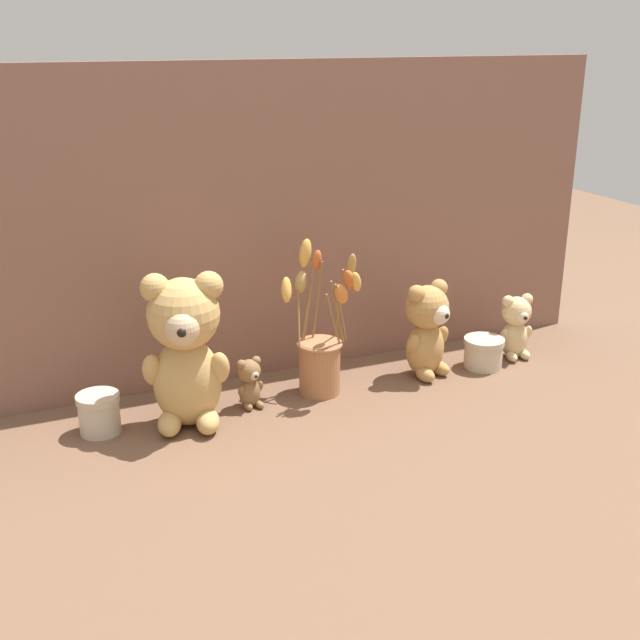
{
  "coord_description": "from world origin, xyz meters",
  "views": [
    {
      "loc": [
        -0.6,
        -1.37,
        0.71
      ],
      "look_at": [
        0.0,
        0.02,
        0.16
      ],
      "focal_mm": 45.0,
      "sensor_mm": 36.0,
      "label": 1
    }
  ],
  "objects_px": {
    "teddy_bear_large": "(185,348)",
    "teddy_bear_medium": "(427,328)",
    "flower_vase": "(320,350)",
    "decorative_tin_short": "(485,353)",
    "decorative_tin_tall": "(99,413)",
    "teddy_bear_small": "(516,325)",
    "teddy_bear_tiny": "(250,382)"
  },
  "relations": [
    {
      "from": "teddy_bear_medium",
      "to": "teddy_bear_small",
      "type": "relative_size",
      "value": 1.4
    },
    {
      "from": "teddy_bear_medium",
      "to": "decorative_tin_tall",
      "type": "relative_size",
      "value": 2.64
    },
    {
      "from": "teddy_bear_large",
      "to": "flower_vase",
      "type": "height_order",
      "value": "flower_vase"
    },
    {
      "from": "teddy_bear_medium",
      "to": "teddy_bear_small",
      "type": "bearing_deg",
      "value": 2.01
    },
    {
      "from": "flower_vase",
      "to": "decorative_tin_short",
      "type": "height_order",
      "value": "flower_vase"
    },
    {
      "from": "flower_vase",
      "to": "decorative_tin_short",
      "type": "relative_size",
      "value": 3.57
    },
    {
      "from": "teddy_bear_medium",
      "to": "teddy_bear_small",
      "type": "distance_m",
      "value": 0.24
    },
    {
      "from": "teddy_bear_tiny",
      "to": "flower_vase",
      "type": "height_order",
      "value": "flower_vase"
    },
    {
      "from": "teddy_bear_small",
      "to": "teddy_bear_medium",
      "type": "bearing_deg",
      "value": -177.99
    },
    {
      "from": "teddy_bear_tiny",
      "to": "decorative_tin_tall",
      "type": "distance_m",
      "value": 0.29
    },
    {
      "from": "teddy_bear_large",
      "to": "decorative_tin_tall",
      "type": "bearing_deg",
      "value": 167.08
    },
    {
      "from": "teddy_bear_tiny",
      "to": "flower_vase",
      "type": "distance_m",
      "value": 0.16
    },
    {
      "from": "teddy_bear_large",
      "to": "decorative_tin_short",
      "type": "height_order",
      "value": "teddy_bear_large"
    },
    {
      "from": "teddy_bear_small",
      "to": "teddy_bear_tiny",
      "type": "height_order",
      "value": "teddy_bear_small"
    },
    {
      "from": "flower_vase",
      "to": "decorative_tin_tall",
      "type": "bearing_deg",
      "value": 179.98
    },
    {
      "from": "teddy_bear_large",
      "to": "teddy_bear_medium",
      "type": "height_order",
      "value": "teddy_bear_large"
    },
    {
      "from": "teddy_bear_large",
      "to": "decorative_tin_tall",
      "type": "relative_size",
      "value": 3.77
    },
    {
      "from": "teddy_bear_large",
      "to": "decorative_tin_tall",
      "type": "height_order",
      "value": "teddy_bear_large"
    },
    {
      "from": "teddy_bear_small",
      "to": "flower_vase",
      "type": "height_order",
      "value": "flower_vase"
    },
    {
      "from": "teddy_bear_small",
      "to": "decorative_tin_short",
      "type": "bearing_deg",
      "value": -165.89
    },
    {
      "from": "teddy_bear_small",
      "to": "teddy_bear_tiny",
      "type": "relative_size",
      "value": 1.44
    },
    {
      "from": "decorative_tin_tall",
      "to": "decorative_tin_short",
      "type": "height_order",
      "value": "decorative_tin_tall"
    },
    {
      "from": "teddy_bear_small",
      "to": "flower_vase",
      "type": "bearing_deg",
      "value": 179.75
    },
    {
      "from": "teddy_bear_small",
      "to": "decorative_tin_tall",
      "type": "height_order",
      "value": "teddy_bear_small"
    },
    {
      "from": "flower_vase",
      "to": "decorative_tin_short",
      "type": "bearing_deg",
      "value": -3.93
    },
    {
      "from": "decorative_tin_short",
      "to": "teddy_bear_small",
      "type": "bearing_deg",
      "value": 14.11
    },
    {
      "from": "flower_vase",
      "to": "teddy_bear_large",
      "type": "bearing_deg",
      "value": -172.66
    },
    {
      "from": "teddy_bear_large",
      "to": "teddy_bear_tiny",
      "type": "distance_m",
      "value": 0.17
    },
    {
      "from": "teddy_bear_medium",
      "to": "flower_vase",
      "type": "bearing_deg",
      "value": 177.55
    },
    {
      "from": "teddy_bear_medium",
      "to": "teddy_bear_tiny",
      "type": "xyz_separation_m",
      "value": [
        -0.4,
        0.0,
        -0.06
      ]
    },
    {
      "from": "teddy_bear_small",
      "to": "decorative_tin_short",
      "type": "xyz_separation_m",
      "value": [
        -0.1,
        -0.02,
        -0.04
      ]
    },
    {
      "from": "teddy_bear_medium",
      "to": "decorative_tin_tall",
      "type": "xyz_separation_m",
      "value": [
        -0.69,
        0.01,
        -0.07
      ]
    }
  ]
}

